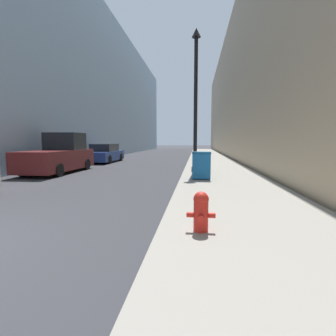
{
  "coord_description": "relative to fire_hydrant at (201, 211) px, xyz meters",
  "views": [
    {
      "loc": [
        4.64,
        -2.87,
        1.68
      ],
      "look_at": [
        2.24,
        18.99,
        -0.6
      ],
      "focal_mm": 28.0,
      "sensor_mm": 36.0,
      "label": 1
    }
  ],
  "objects": [
    {
      "name": "building_left_glass",
      "position": [
        -15.12,
        24.51,
        7.06
      ],
      "size": [
        12.0,
        60.0,
        15.13
      ],
      "color": "#849EB2",
      "rests_on": "ground"
    },
    {
      "name": "sidewalk_right",
      "position": [
        1.07,
        16.51,
        -0.43
      ],
      "size": [
        3.64,
        60.0,
        0.15
      ],
      "color": "gray",
      "rests_on": "ground"
    },
    {
      "name": "pickup_truck",
      "position": [
        -7.4,
        8.9,
        0.37
      ],
      "size": [
        2.03,
        5.05,
        2.13
      ],
      "color": "#561919",
      "rests_on": "ground"
    },
    {
      "name": "building_right_stone",
      "position": [
        8.99,
        24.51,
        6.26
      ],
      "size": [
        12.0,
        60.0,
        13.53
      ],
      "color": "tan",
      "rests_on": "ground"
    },
    {
      "name": "trash_bin",
      "position": [
        0.11,
        6.23,
        0.21
      ],
      "size": [
        0.74,
        0.64,
        1.1
      ],
      "color": "#19609E",
      "rests_on": "sidewalk_right"
    },
    {
      "name": "parked_sedan_near",
      "position": [
        -7.3,
        15.64,
        0.17
      ],
      "size": [
        1.88,
        4.75,
        1.45
      ],
      "color": "navy",
      "rests_on": "ground"
    },
    {
      "name": "lamppost",
      "position": [
        -0.16,
        8.66,
        3.44
      ],
      "size": [
        0.43,
        0.43,
        6.85
      ],
      "color": "black",
      "rests_on": "sidewalk_right"
    },
    {
      "name": "fire_hydrant",
      "position": [
        0.0,
        0.0,
        0.0
      ],
      "size": [
        0.49,
        0.37,
        0.68
      ],
      "color": "red",
      "rests_on": "sidewalk_right"
    }
  ]
}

